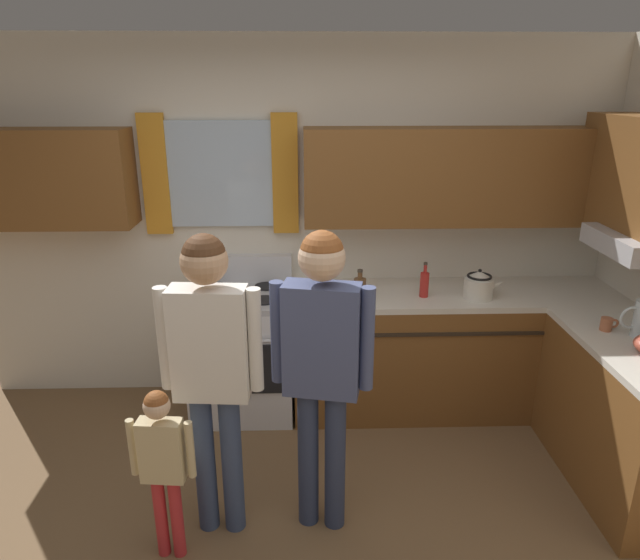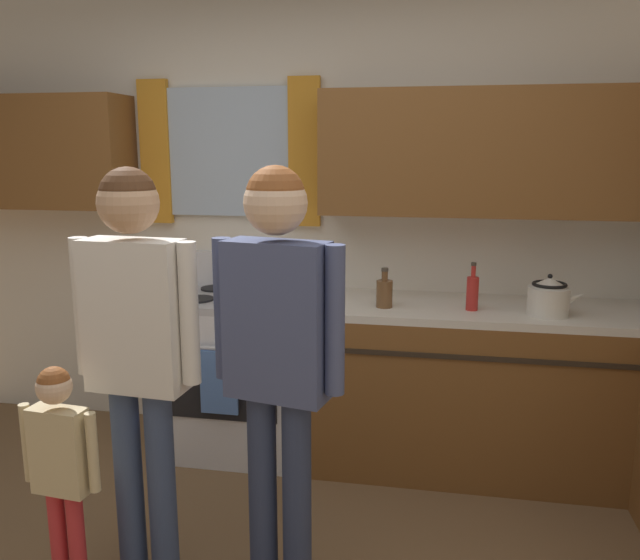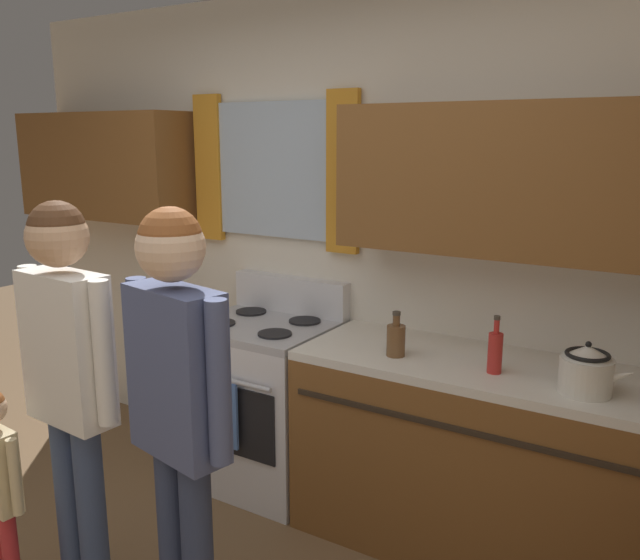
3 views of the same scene
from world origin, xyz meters
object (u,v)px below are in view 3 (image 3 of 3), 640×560
(stovetop_kettle, at_px, (587,369))
(bottle_sauce_red, at_px, (495,351))
(bottle_squat_brown, at_px, (396,339))
(adult_holding_child, at_px, (68,364))
(adult_in_plaid, at_px, (178,390))
(stove_oven, at_px, (264,400))

(stovetop_kettle, bearing_deg, bottle_sauce_red, 174.80)
(bottle_squat_brown, xyz_separation_m, adult_holding_child, (-0.83, -1.08, 0.06))
(stovetop_kettle, height_order, adult_in_plaid, adult_in_plaid)
(bottle_squat_brown, xyz_separation_m, adult_in_plaid, (-0.29, -1.07, 0.06))
(stovetop_kettle, distance_m, adult_holding_child, 1.96)
(adult_in_plaid, bearing_deg, bottle_sauce_red, 55.99)
(bottle_sauce_red, distance_m, stovetop_kettle, 0.37)
(bottle_squat_brown, bearing_deg, stovetop_kettle, -0.95)
(bottle_squat_brown, bearing_deg, adult_in_plaid, -105.32)
(adult_holding_child, distance_m, adult_in_plaid, 0.54)
(adult_in_plaid, bearing_deg, adult_holding_child, -178.53)
(stove_oven, distance_m, bottle_sauce_red, 1.37)
(stove_oven, xyz_separation_m, stovetop_kettle, (1.63, -0.12, 0.53))
(bottle_sauce_red, height_order, stovetop_kettle, bottle_sauce_red)
(stove_oven, bearing_deg, bottle_squat_brown, -7.63)
(bottle_squat_brown, relative_size, stovetop_kettle, 0.75)
(bottle_squat_brown, bearing_deg, bottle_sauce_red, 2.57)
(bottle_sauce_red, xyz_separation_m, stovetop_kettle, (0.36, -0.03, 0.00))
(stove_oven, height_order, bottle_squat_brown, bottle_squat_brown)
(stovetop_kettle, bearing_deg, adult_holding_child, -146.86)
(stove_oven, relative_size, adult_holding_child, 0.67)
(stove_oven, height_order, bottle_sauce_red, bottle_sauce_red)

